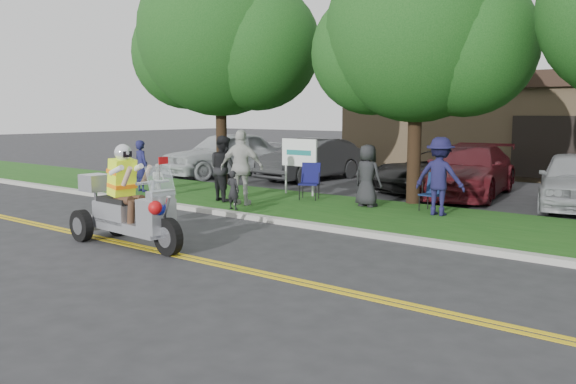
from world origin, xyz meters
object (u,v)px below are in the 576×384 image
Objects in this scene: spectator_adult_left at (141,166)px; lawn_chair_b at (310,179)px; spectator_adult_mid at (224,168)px; parked_car_left at (311,159)px; trike_scooter at (126,210)px; lawn_chair_a at (434,189)px; parked_car_far_right at (576,180)px; spectator_adult_right at (242,168)px; parked_car_right at (468,171)px; parked_car_mid at (439,171)px; parked_car_far_left at (226,154)px.

lawn_chair_b is at bearing -148.42° from spectator_adult_left.
parked_car_left is at bearing -58.32° from spectator_adult_mid.
trike_scooter is at bearing -109.48° from lawn_chair_b.
trike_scooter is 7.56m from lawn_chair_a.
parked_car_far_right reaches higher than lawn_chair_a.
lawn_chair_b is 0.64× the size of spectator_adult_left.
spectator_adult_left is 4.28m from spectator_adult_right.
lawn_chair_a is at bearing -175.20° from spectator_adult_right.
parked_car_mid is at bearing 153.87° from parked_car_right.
parked_car_far_left reaches higher than parked_car_far_right.
parked_car_left is (-6.98, 4.34, 0.14)m from lawn_chair_a.
trike_scooter reaches higher than spectator_adult_mid.
parked_car_mid is (6.84, 6.31, -0.23)m from spectator_adult_left.
parked_car_left is (-2.67, 6.67, -0.32)m from spectator_adult_right.
trike_scooter is 3.17× the size of lawn_chair_a.
parked_car_far_left is at bearing -160.70° from parked_car_left.
parked_car_right is (-0.68, 3.75, 0.14)m from lawn_chair_a.
parked_car_mid is (1.30, 10.99, -0.01)m from trike_scooter.
spectator_adult_mid reaches higher than parked_car_far_right.
spectator_adult_left is at bearing -24.77° from spectator_adult_right.
spectator_adult_right is at bearing -89.79° from parked_car_mid.
spectator_adult_right is (-1.26, 4.58, 0.42)m from trike_scooter.
lawn_chair_a is 0.18× the size of parked_car_far_left.
spectator_adult_left is 9.92m from parked_car_right.
parked_car_far_right is at bearing -129.62° from spectator_adult_mid.
parked_car_far_left reaches higher than lawn_chair_b.
spectator_adult_mid is (-1.65, -1.76, 0.33)m from lawn_chair_b.
lawn_chair_b is 0.56× the size of spectator_adult_mid.
parked_car_right is (2.92, 4.04, 0.10)m from lawn_chair_b.
parked_car_right reaches higher than parked_car_mid.
parked_car_far_left is at bearing 129.02° from trike_scooter.
spectator_adult_mid is at bearing -137.71° from parked_car_right.
spectator_adult_right reaches higher than parked_car_right.
trike_scooter is at bearing 150.01° from spectator_adult_left.
parked_car_far_left is 3.64m from parked_car_left.
lawn_chair_a is at bearing 69.31° from trike_scooter.
spectator_adult_right reaches higher than trike_scooter.
spectator_adult_left is at bearing 19.97° from spectator_adult_mid.
trike_scooter is 0.62× the size of parked_car_mid.
spectator_adult_mid is 0.34× the size of parked_car_right.
spectator_adult_mid is 7.39m from parked_car_right.
spectator_adult_right is 7.09m from parked_car_right.
spectator_adult_right reaches higher than parked_car_far_right.
parked_car_right is 3.25m from parked_car_far_right.
parked_car_right is (3.63, 6.08, -0.32)m from spectator_adult_right.
spectator_adult_mid is at bearing -71.30° from parked_car_left.
lawn_chair_b is 2.44m from spectator_adult_mid.
lawn_chair_b is 0.23× the size of parked_car_far_right.
lawn_chair_a is 0.18× the size of parked_car_right.
spectator_adult_mid is at bearing -35.03° from parked_car_far_left.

